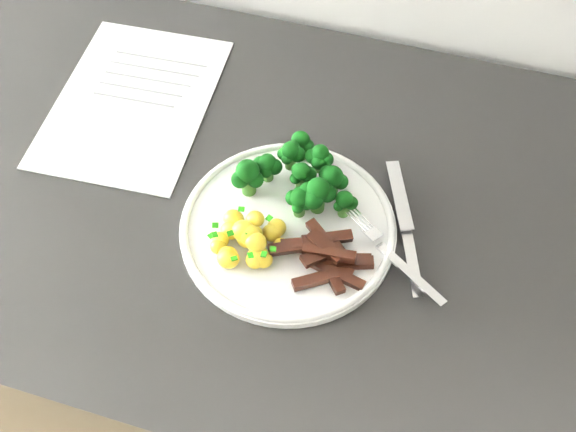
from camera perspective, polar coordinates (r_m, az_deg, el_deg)
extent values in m
cube|color=black|center=(1.25, -0.01, -11.22)|extent=(2.48, 0.62, 0.93)
cube|color=silver|center=(0.97, -12.57, 9.13)|extent=(0.22, 0.30, 0.00)
cube|color=slate|center=(1.02, -10.32, 12.50)|extent=(0.13, 0.01, 0.00)
cube|color=slate|center=(1.01, -10.86, 11.72)|extent=(0.13, 0.01, 0.00)
cube|color=slate|center=(1.00, -11.40, 10.91)|extent=(0.12, 0.01, 0.00)
cube|color=slate|center=(0.98, -11.96, 10.09)|extent=(0.12, 0.01, 0.00)
cube|color=slate|center=(0.97, -12.52, 9.25)|extent=(0.11, 0.01, 0.00)
cylinder|color=white|center=(0.81, 0.00, -1.02)|extent=(0.25, 0.25, 0.01)
torus|color=white|center=(0.81, 0.00, -0.81)|extent=(0.25, 0.25, 0.01)
cylinder|color=#2D5D1C|center=(0.82, 1.08, 2.78)|extent=(0.01, 0.01, 0.02)
sphere|color=black|center=(0.81, 1.68, 3.42)|extent=(0.02, 0.02, 0.02)
sphere|color=black|center=(0.82, 0.84, 3.79)|extent=(0.02, 0.02, 0.02)
sphere|color=black|center=(0.81, 0.61, 3.09)|extent=(0.01, 0.01, 0.01)
sphere|color=black|center=(0.81, 1.11, 3.67)|extent=(0.02, 0.02, 0.02)
cylinder|color=#2D5D1C|center=(0.83, 3.54, 2.15)|extent=(0.02, 0.02, 0.02)
sphere|color=black|center=(0.82, 4.31, 2.81)|extent=(0.02, 0.02, 0.02)
sphere|color=black|center=(0.82, 3.29, 3.42)|extent=(0.02, 0.02, 0.02)
sphere|color=black|center=(0.81, 2.96, 2.61)|extent=(0.02, 0.02, 0.02)
sphere|color=black|center=(0.81, 3.63, 3.23)|extent=(0.03, 0.03, 0.03)
cylinder|color=#2D5D1C|center=(0.84, -1.66, 3.50)|extent=(0.01, 0.01, 0.02)
sphere|color=black|center=(0.83, -1.12, 4.04)|extent=(0.02, 0.02, 0.02)
sphere|color=black|center=(0.84, -1.47, 4.50)|extent=(0.02, 0.02, 0.02)
sphere|color=black|center=(0.83, -2.24, 4.25)|extent=(0.02, 0.02, 0.02)
sphere|color=black|center=(0.83, -1.81, 3.65)|extent=(0.02, 0.02, 0.02)
sphere|color=black|center=(0.83, -1.69, 4.39)|extent=(0.02, 0.02, 0.02)
cylinder|color=#2D5D1C|center=(0.84, 2.59, 4.23)|extent=(0.01, 0.01, 0.02)
sphere|color=black|center=(0.83, 3.13, 4.64)|extent=(0.02, 0.02, 0.02)
sphere|color=black|center=(0.84, 2.81, 5.23)|extent=(0.01, 0.01, 0.01)
sphere|color=black|center=(0.83, 2.05, 4.91)|extent=(0.02, 0.02, 0.02)
sphere|color=black|center=(0.82, 2.52, 4.43)|extent=(0.02, 0.02, 0.02)
sphere|color=black|center=(0.82, 2.64, 5.14)|extent=(0.02, 0.02, 0.02)
cylinder|color=#2D5D1C|center=(0.84, 0.21, 4.48)|extent=(0.01, 0.01, 0.02)
sphere|color=black|center=(0.83, 0.78, 5.07)|extent=(0.02, 0.02, 0.02)
sphere|color=black|center=(0.84, 0.34, 5.56)|extent=(0.02, 0.02, 0.02)
sphere|color=black|center=(0.83, -0.37, 5.10)|extent=(0.02, 0.02, 0.02)
sphere|color=black|center=(0.83, -0.10, 4.68)|extent=(0.01, 0.01, 0.01)
sphere|color=black|center=(0.83, 0.21, 5.40)|extent=(0.02, 0.02, 0.02)
cylinder|color=#2D5D1C|center=(0.82, 4.55, 0.54)|extent=(0.01, 0.01, 0.02)
sphere|color=black|center=(0.80, 5.18, 1.07)|extent=(0.02, 0.02, 0.02)
sphere|color=black|center=(0.81, 4.52, 1.54)|extent=(0.02, 0.02, 0.02)
sphere|color=black|center=(0.80, 4.15, 0.80)|extent=(0.01, 0.01, 0.01)
sphere|color=black|center=(0.80, 4.64, 1.36)|extent=(0.02, 0.02, 0.02)
cylinder|color=#2D5D1C|center=(0.83, -3.23, 2.54)|extent=(0.02, 0.02, 0.02)
sphere|color=black|center=(0.81, -2.66, 2.97)|extent=(0.02, 0.02, 0.02)
sphere|color=black|center=(0.82, -3.37, 3.90)|extent=(0.02, 0.02, 0.02)
sphere|color=black|center=(0.81, -3.95, 2.99)|extent=(0.02, 0.02, 0.02)
sphere|color=black|center=(0.81, -3.32, 3.69)|extent=(0.03, 0.03, 0.03)
cylinder|color=#2D5D1C|center=(0.81, 0.92, 0.61)|extent=(0.01, 0.01, 0.02)
sphere|color=black|center=(0.80, 1.53, 1.08)|extent=(0.02, 0.02, 0.02)
sphere|color=black|center=(0.81, 1.03, 1.73)|extent=(0.02, 0.02, 0.02)
sphere|color=black|center=(0.80, 0.43, 1.50)|extent=(0.02, 0.02, 0.02)
sphere|color=black|center=(0.80, 0.81, 0.69)|extent=(0.01, 0.01, 0.01)
sphere|color=black|center=(0.80, 0.94, 1.49)|extent=(0.02, 0.02, 0.02)
cylinder|color=#2D5D1C|center=(0.82, 2.43, 1.10)|extent=(0.02, 0.02, 0.02)
sphere|color=black|center=(0.80, 3.23, 1.86)|extent=(0.02, 0.02, 0.02)
sphere|color=black|center=(0.81, 2.45, 2.44)|extent=(0.02, 0.02, 0.02)
sphere|color=black|center=(0.80, 1.73, 2.03)|extent=(0.02, 0.02, 0.02)
sphere|color=black|center=(0.80, 2.07, 1.38)|extent=(0.02, 0.02, 0.02)
sphere|color=black|center=(0.79, 2.49, 2.22)|extent=(0.03, 0.03, 0.03)
cylinder|color=#2D5D1C|center=(0.86, 1.01, 5.24)|extent=(0.01, 0.01, 0.02)
sphere|color=black|center=(0.85, 1.54, 5.68)|extent=(0.02, 0.02, 0.02)
sphere|color=black|center=(0.86, 0.82, 6.28)|extent=(0.01, 0.01, 0.01)
sphere|color=black|center=(0.85, 0.67, 5.50)|extent=(0.02, 0.02, 0.02)
sphere|color=black|center=(0.85, 1.03, 6.21)|extent=(0.02, 0.02, 0.02)
ellipsoid|color=yellow|center=(0.80, -4.71, -1.17)|extent=(0.02, 0.02, 0.02)
ellipsoid|color=yellow|center=(0.78, -2.73, -3.63)|extent=(0.02, 0.02, 0.02)
ellipsoid|color=yellow|center=(0.79, -3.17, -1.58)|extent=(0.03, 0.02, 0.02)
ellipsoid|color=yellow|center=(0.79, -0.55, -2.44)|extent=(0.02, 0.02, 0.02)
ellipsoid|color=yellow|center=(0.78, -2.06, -3.56)|extent=(0.02, 0.02, 0.02)
ellipsoid|color=yellow|center=(0.80, -0.95, -0.96)|extent=(0.02, 0.02, 0.02)
ellipsoid|color=yellow|center=(0.78, -4.91, -3.48)|extent=(0.03, 0.02, 0.02)
ellipsoid|color=yellow|center=(0.79, -3.36, -1.80)|extent=(0.03, 0.02, 0.02)
ellipsoid|color=yellow|center=(0.81, -4.46, -0.24)|extent=(0.02, 0.02, 0.02)
ellipsoid|color=yellow|center=(0.79, -5.69, -2.48)|extent=(0.02, 0.02, 0.02)
ellipsoid|color=yellow|center=(0.77, -2.64, -2.13)|extent=(0.03, 0.02, 0.02)
ellipsoid|color=yellow|center=(0.78, -2.77, -1.35)|extent=(0.02, 0.02, 0.02)
ellipsoid|color=yellow|center=(0.79, -2.70, -0.25)|extent=(0.02, 0.02, 0.02)
ellipsoid|color=yellow|center=(0.78, -3.68, -1.21)|extent=(0.03, 0.02, 0.02)
ellipsoid|color=yellow|center=(0.78, -2.42, -3.30)|extent=(0.03, 0.02, 0.02)
ellipsoid|color=yellow|center=(0.79, -5.54, -1.95)|extent=(0.02, 0.02, 0.02)
ellipsoid|color=yellow|center=(0.79, -1.36, -1.40)|extent=(0.02, 0.02, 0.02)
ellipsoid|color=yellow|center=(0.77, -3.23, -1.52)|extent=(0.03, 0.02, 0.02)
ellipsoid|color=yellow|center=(0.78, -4.93, -3.23)|extent=(0.02, 0.02, 0.02)
cube|color=#136908|center=(0.77, -1.55, -0.17)|extent=(0.01, 0.01, 0.00)
cube|color=#136908|center=(0.77, -6.29, -1.59)|extent=(0.01, 0.01, 0.00)
cube|color=#136908|center=(0.77, -3.31, -1.28)|extent=(0.01, 0.01, 0.00)
cube|color=#136908|center=(0.77, -3.96, -0.88)|extent=(0.01, 0.01, 0.00)
cube|color=#136908|center=(0.76, -1.23, -2.72)|extent=(0.01, 0.01, 0.00)
cube|color=#136908|center=(0.77, -6.01, -1.52)|extent=(0.01, 0.01, 0.00)
cube|color=#136908|center=(0.76, -4.42, -3.48)|extent=(0.01, 0.01, 0.00)
cube|color=#136908|center=(0.77, -3.36, -0.95)|extent=(0.01, 0.01, 0.00)
cube|color=#136908|center=(0.78, -3.38, -0.84)|extent=(0.01, 0.01, 0.00)
cube|color=#136908|center=(0.75, -1.98, -3.14)|extent=(0.01, 0.01, 0.00)
cube|color=#136908|center=(0.76, -4.73, -1.41)|extent=(0.01, 0.01, 0.00)
cube|color=#136908|center=(0.79, -3.84, 0.57)|extent=(0.01, 0.01, 0.00)
cube|color=#136908|center=(0.75, -3.09, -3.22)|extent=(0.01, 0.01, 0.00)
cube|color=#136908|center=(0.77, -5.96, -0.76)|extent=(0.01, 0.01, 0.00)
cube|color=black|center=(0.77, 2.27, -5.21)|extent=(0.05, 0.04, 0.01)
cube|color=black|center=(0.78, 4.67, -3.64)|extent=(0.06, 0.03, 0.01)
cube|color=black|center=(0.78, 4.75, -3.86)|extent=(0.06, 0.03, 0.01)
cube|color=black|center=(0.77, 4.07, -4.76)|extent=(0.07, 0.02, 0.01)
cube|color=black|center=(0.78, 3.38, -4.54)|extent=(0.05, 0.05, 0.01)
cube|color=black|center=(0.78, 3.48, -4.20)|extent=(0.05, 0.02, 0.01)
cube|color=black|center=(0.78, 3.16, -3.79)|extent=(0.05, 0.05, 0.01)
cube|color=black|center=(0.79, 2.66, -2.87)|extent=(0.06, 0.02, 0.01)
cube|color=black|center=(0.77, 3.38, -3.09)|extent=(0.06, 0.02, 0.01)
cube|color=black|center=(0.79, 2.80, -1.73)|extent=(0.05, 0.04, 0.01)
cube|color=black|center=(0.78, 2.83, -3.11)|extent=(0.05, 0.05, 0.01)
cube|color=black|center=(0.78, 0.65, -2.52)|extent=(0.06, 0.04, 0.01)
cube|color=black|center=(0.79, 3.20, -1.86)|extent=(0.06, 0.04, 0.01)
cube|color=black|center=(0.78, 1.55, -2.30)|extent=(0.06, 0.03, 0.01)
cube|color=black|center=(0.78, 3.08, -2.47)|extent=(0.05, 0.03, 0.01)
cube|color=silver|center=(0.78, 9.97, -4.66)|extent=(0.09, 0.07, 0.01)
cube|color=silver|center=(0.80, 6.88, -1.34)|extent=(0.03, 0.03, 0.00)
cylinder|color=silver|center=(0.81, 6.20, -0.07)|extent=(0.03, 0.02, 0.00)
cylinder|color=silver|center=(0.81, 5.99, -0.21)|extent=(0.03, 0.02, 0.00)
cylinder|color=silver|center=(0.81, 5.78, -0.34)|extent=(0.03, 0.02, 0.00)
cylinder|color=silver|center=(0.80, 5.57, -0.48)|extent=(0.03, 0.02, 0.00)
cube|color=silver|center=(0.84, 9.10, 1.73)|extent=(0.05, 0.11, 0.01)
cube|color=silver|center=(0.80, 10.06, -3.77)|extent=(0.04, 0.09, 0.02)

